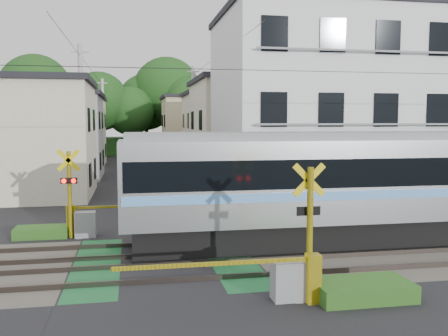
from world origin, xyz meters
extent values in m
plane|color=black|center=(0.00, 0.00, 0.00)|extent=(120.00, 120.00, 0.00)
cube|color=#47423A|center=(0.00, 0.00, 0.00)|extent=(120.00, 6.00, 0.00)
cube|color=black|center=(0.00, 0.00, 0.01)|extent=(5.20, 120.00, 0.00)
cube|color=#145126|center=(-1.90, 0.00, 0.01)|extent=(1.30, 6.00, 0.00)
cube|color=#145126|center=(1.90, 0.00, 0.01)|extent=(1.30, 6.00, 0.00)
cube|color=#3F3833|center=(0.00, -1.90, 0.07)|extent=(120.00, 0.08, 0.14)
cube|color=#3F3833|center=(0.00, -0.50, 0.07)|extent=(120.00, 0.08, 0.14)
cube|color=#3F3833|center=(0.00, 0.50, 0.07)|extent=(120.00, 0.08, 0.14)
cube|color=#3F3833|center=(0.00, 1.90, 0.07)|extent=(120.00, 0.08, 0.14)
cube|color=black|center=(7.55, 1.20, 0.44)|extent=(16.96, 2.34, 0.88)
cube|color=black|center=(1.37, 1.20, 0.29)|extent=(2.36, 2.16, 0.59)
cube|color=silver|center=(7.55, 1.20, 2.16)|extent=(17.67, 2.75, 2.55)
cube|color=black|center=(7.55, 1.20, 2.47)|extent=(17.39, 2.79, 0.87)
cube|color=#5E9FED|center=(7.55, 1.20, 1.80)|extent=(17.49, 2.78, 0.27)
cube|color=slate|center=(7.55, 1.20, 3.55)|extent=(17.32, 2.25, 0.24)
cube|color=black|center=(-1.23, 1.20, 2.54)|extent=(0.10, 2.36, 1.53)
cylinder|color=yellow|center=(3.00, -3.60, 1.50)|extent=(0.14, 0.14, 3.00)
cube|color=yellow|center=(3.00, -3.50, 2.70)|extent=(0.77, 0.05, 0.77)
cube|color=yellow|center=(3.00, -3.50, 2.70)|extent=(0.77, 0.05, 0.77)
cube|color=black|center=(3.00, -3.50, 2.00)|extent=(0.55, 0.05, 0.20)
sphere|color=#FF0C07|center=(2.84, -3.44, 2.00)|extent=(0.16, 0.16, 0.16)
sphere|color=#FF0C07|center=(3.16, -3.44, 2.00)|extent=(0.16, 0.16, 0.16)
cube|color=gray|center=(2.50, -3.60, 0.45)|extent=(0.70, 0.50, 0.90)
cube|color=yellow|center=(3.00, -3.85, 0.55)|extent=(0.30, 0.30, 1.10)
cube|color=yellow|center=(0.75, -3.85, 1.00)|extent=(4.20, 0.08, 0.08)
cylinder|color=yellow|center=(-3.00, 3.60, 1.50)|extent=(0.14, 0.14, 3.00)
cube|color=yellow|center=(-3.00, 3.50, 2.70)|extent=(0.77, 0.05, 0.77)
cube|color=yellow|center=(-3.00, 3.50, 2.70)|extent=(0.77, 0.05, 0.77)
cube|color=black|center=(-3.00, 3.50, 2.00)|extent=(0.55, 0.05, 0.20)
sphere|color=#FF0C07|center=(-3.16, 3.44, 2.00)|extent=(0.16, 0.16, 0.16)
sphere|color=#FF0C07|center=(-2.84, 3.44, 2.00)|extent=(0.16, 0.16, 0.16)
cube|color=gray|center=(-2.50, 3.60, 0.45)|extent=(0.70, 0.50, 0.90)
cube|color=yellow|center=(-3.00, 3.85, 0.55)|extent=(0.30, 0.30, 1.10)
cube|color=yellow|center=(-0.75, 3.85, 1.00)|extent=(4.20, 0.08, 0.08)
cube|color=silver|center=(8.50, 9.50, 4.50)|extent=(10.00, 8.00, 9.00)
cube|color=black|center=(8.50, 9.50, 9.15)|extent=(10.20, 8.16, 0.30)
cube|color=black|center=(4.80, 5.47, 1.50)|extent=(1.10, 0.06, 1.40)
cube|color=black|center=(7.25, 5.47, 1.50)|extent=(1.10, 0.06, 1.40)
cube|color=black|center=(9.70, 5.47, 1.50)|extent=(1.10, 0.06, 1.40)
cube|color=black|center=(12.15, 5.47, 1.50)|extent=(1.10, 0.06, 1.40)
cube|color=gray|center=(8.50, 5.25, 0.90)|extent=(9.00, 0.06, 0.08)
cube|color=black|center=(4.80, 5.47, 4.50)|extent=(1.10, 0.06, 1.40)
cube|color=black|center=(7.25, 5.47, 4.50)|extent=(1.10, 0.06, 1.40)
cube|color=black|center=(9.70, 5.47, 4.50)|extent=(1.10, 0.06, 1.40)
cube|color=black|center=(12.15, 5.47, 4.50)|extent=(1.10, 0.06, 1.40)
cube|color=gray|center=(8.50, 5.25, 3.90)|extent=(9.00, 0.06, 0.08)
cube|color=black|center=(4.80, 5.47, 7.50)|extent=(1.10, 0.06, 1.40)
cube|color=black|center=(7.25, 5.47, 7.50)|extent=(1.10, 0.06, 1.40)
cube|color=black|center=(9.70, 5.47, 7.50)|extent=(1.10, 0.06, 1.40)
cube|color=black|center=(12.15, 5.47, 7.50)|extent=(1.10, 0.06, 1.40)
cube|color=gray|center=(8.50, 5.25, 6.90)|extent=(9.00, 0.06, 0.08)
cube|color=beige|center=(-6.50, 14.00, 3.00)|extent=(7.00, 7.00, 6.00)
cube|color=black|center=(-6.50, 14.00, 6.15)|extent=(7.35, 7.35, 0.30)
cube|color=black|center=(-2.97, 12.25, 1.30)|extent=(0.06, 1.00, 1.20)
cube|color=black|center=(-2.97, 15.75, 1.30)|extent=(0.06, 1.00, 1.20)
cube|color=black|center=(-2.97, 12.25, 4.10)|extent=(0.06, 1.00, 1.20)
cube|color=black|center=(-2.97, 15.75, 4.10)|extent=(0.06, 1.00, 1.20)
cube|color=beige|center=(6.80, 18.00, 3.25)|extent=(7.00, 8.00, 6.50)
cube|color=black|center=(6.80, 18.00, 6.65)|extent=(7.35, 8.40, 0.30)
cube|color=black|center=(3.27, 16.00, 1.30)|extent=(0.06, 1.00, 1.20)
cube|color=black|center=(3.27, 20.00, 1.30)|extent=(0.06, 1.00, 1.20)
cube|color=black|center=(3.27, 16.00, 4.10)|extent=(0.06, 1.00, 1.20)
cube|color=black|center=(3.27, 20.00, 4.10)|extent=(0.06, 1.00, 1.20)
cube|color=#9B9DA0|center=(-7.00, 23.00, 2.90)|extent=(8.00, 7.00, 5.80)
cube|color=black|center=(-7.00, 23.00, 5.95)|extent=(8.40, 7.35, 0.30)
cube|color=black|center=(-2.97, 21.25, 1.30)|extent=(0.06, 1.00, 1.20)
cube|color=black|center=(-2.97, 24.75, 1.30)|extent=(0.06, 1.00, 1.20)
cube|color=black|center=(-2.97, 21.25, 4.10)|extent=(0.06, 1.00, 1.20)
cube|color=black|center=(-2.97, 24.75, 4.10)|extent=(0.06, 1.00, 1.20)
cube|color=beige|center=(7.20, 28.00, 3.10)|extent=(7.00, 7.00, 6.20)
cube|color=black|center=(7.20, 28.00, 6.35)|extent=(7.35, 7.35, 0.30)
cube|color=black|center=(3.67, 26.25, 1.30)|extent=(0.06, 1.00, 1.20)
cube|color=black|center=(3.67, 29.75, 1.30)|extent=(0.06, 1.00, 1.20)
cube|color=black|center=(3.67, 26.25, 4.10)|extent=(0.06, 1.00, 1.20)
cube|color=black|center=(3.67, 29.75, 4.10)|extent=(0.06, 1.00, 1.20)
cube|color=beige|center=(-6.80, 33.00, 3.00)|extent=(7.00, 8.00, 6.00)
cube|color=black|center=(-6.80, 33.00, 6.15)|extent=(7.35, 8.40, 0.30)
cube|color=black|center=(-3.27, 31.00, 1.30)|extent=(0.06, 1.00, 1.20)
cube|color=black|center=(-3.27, 35.00, 1.30)|extent=(0.06, 1.00, 1.20)
cube|color=black|center=(-3.27, 31.00, 4.10)|extent=(0.06, 1.00, 1.20)
cube|color=black|center=(-3.27, 35.00, 4.10)|extent=(0.06, 1.00, 1.20)
cube|color=#C5B58B|center=(6.50, 38.00, 3.20)|extent=(8.00, 7.00, 6.40)
cube|color=black|center=(6.50, 38.00, 6.55)|extent=(8.40, 7.35, 0.30)
cube|color=black|center=(2.47, 36.25, 1.30)|extent=(0.06, 1.00, 1.20)
cube|color=black|center=(2.47, 39.75, 1.30)|extent=(0.06, 1.00, 1.20)
cube|color=black|center=(2.47, 36.25, 4.10)|extent=(0.06, 1.00, 1.20)
cube|color=black|center=(2.47, 39.75, 4.10)|extent=(0.06, 1.00, 1.20)
cube|color=#1C4416|center=(0.00, 50.00, 1.00)|extent=(40.00, 10.00, 2.00)
cylinder|color=#332114|center=(-14.60, 48.41, 2.11)|extent=(0.50, 0.50, 4.22)
sphere|color=#1C4416|center=(-14.60, 48.41, 5.49)|extent=(5.91, 5.91, 5.91)
cylinder|color=#332114|center=(-11.31, 45.30, 2.89)|extent=(0.50, 0.50, 5.77)
sphere|color=#1C4416|center=(-11.31, 45.30, 7.50)|extent=(8.08, 8.08, 8.08)
cylinder|color=#332114|center=(-8.48, 49.75, 2.15)|extent=(0.50, 0.50, 4.29)
sphere|color=#1C4416|center=(-8.48, 49.75, 5.58)|extent=(6.01, 6.01, 6.01)
cylinder|color=#332114|center=(-6.88, 50.60, 2.35)|extent=(0.50, 0.50, 4.70)
sphere|color=#1C4416|center=(-6.88, 50.60, 6.11)|extent=(6.58, 6.58, 6.58)
cylinder|color=#332114|center=(-4.43, 45.38, 2.44)|extent=(0.50, 0.50, 4.87)
sphere|color=#1C4416|center=(-4.43, 45.38, 6.34)|extent=(6.82, 6.82, 6.82)
cylinder|color=#332114|center=(-0.90, 45.53, 2.02)|extent=(0.50, 0.50, 4.05)
sphere|color=#1C4416|center=(-0.90, 45.53, 5.26)|extent=(5.67, 5.67, 5.67)
cylinder|color=#332114|center=(1.07, 48.88, 2.48)|extent=(0.50, 0.50, 4.96)
sphere|color=#1C4416|center=(1.07, 48.88, 6.45)|extent=(6.94, 6.94, 6.94)
cylinder|color=#332114|center=(3.59, 48.16, 2.98)|extent=(0.50, 0.50, 5.97)
sphere|color=#1C4416|center=(3.59, 48.16, 7.76)|extent=(8.35, 8.35, 8.35)
cylinder|color=#332114|center=(6.02, 45.29, 2.35)|extent=(0.50, 0.50, 4.69)
sphere|color=#1C4416|center=(6.02, 45.29, 6.10)|extent=(6.57, 6.57, 6.57)
cylinder|color=#332114|center=(9.44, 49.47, 2.44)|extent=(0.50, 0.50, 4.88)
sphere|color=#1C4416|center=(9.44, 49.47, 6.34)|extent=(6.83, 6.83, 6.83)
cylinder|color=#332114|center=(10.88, 50.96, 2.11)|extent=(0.50, 0.50, 4.23)
sphere|color=#1C4416|center=(10.88, 50.96, 5.50)|extent=(5.92, 5.92, 5.92)
cylinder|color=#332114|center=(13.83, 48.24, 2.49)|extent=(0.50, 0.50, 4.99)
sphere|color=#1C4416|center=(13.83, 48.24, 6.48)|extent=(6.98, 6.98, 6.98)
cube|color=black|center=(6.00, 1.20, 5.60)|extent=(60.00, 0.02, 0.02)
cylinder|color=#A5A5A0|center=(-3.40, 13.00, 4.00)|extent=(0.26, 0.26, 8.00)
cube|color=#A5A5A0|center=(-3.40, 13.00, 7.60)|extent=(0.90, 0.08, 0.08)
cylinder|color=#A5A5A0|center=(3.60, 22.00, 4.00)|extent=(0.26, 0.26, 8.00)
cube|color=#A5A5A0|center=(3.60, 22.00, 7.60)|extent=(0.90, 0.08, 0.08)
cylinder|color=#A5A5A0|center=(-3.40, 34.00, 4.00)|extent=(0.26, 0.26, 8.00)
cube|color=#A5A5A0|center=(-3.40, 34.00, 7.60)|extent=(0.90, 0.08, 0.08)
cube|color=black|center=(-3.40, 23.50, 7.40)|extent=(0.02, 42.00, 0.02)
cube|color=black|center=(3.60, 23.50, 7.40)|extent=(0.02, 42.00, 0.02)
imported|color=#2E3339|center=(-0.70, 29.87, 0.82)|extent=(0.70, 0.57, 1.65)
cube|color=#2D5E1E|center=(4.20, -3.80, 0.20)|extent=(2.20, 1.20, 0.40)
cube|color=#2D5E1E|center=(-4.00, 3.90, 0.18)|extent=(1.80, 1.00, 0.36)
cube|color=#2D5E1E|center=(4.60, 3.20, 0.15)|extent=(1.50, 0.90, 0.30)
camera|label=1|loc=(-0.91, -14.04, 4.00)|focal=40.00mm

